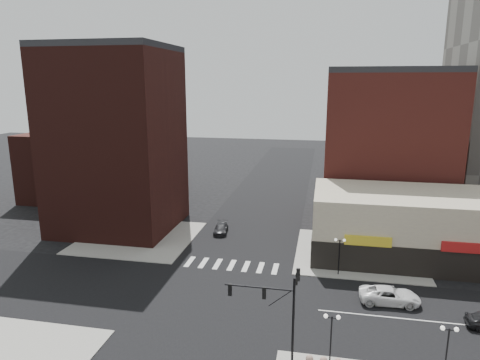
# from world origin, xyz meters

# --- Properties ---
(ground) EXTENTS (240.00, 240.00, 0.00)m
(ground) POSITION_xyz_m (0.00, 0.00, 0.00)
(ground) COLOR black
(ground) RESTS_ON ground
(road_ew) EXTENTS (200.00, 14.00, 0.02)m
(road_ew) POSITION_xyz_m (0.00, 0.00, 0.01)
(road_ew) COLOR black
(road_ew) RESTS_ON ground
(road_ns) EXTENTS (14.00, 200.00, 0.02)m
(road_ns) POSITION_xyz_m (0.00, 0.00, 0.01)
(road_ns) COLOR black
(road_ns) RESTS_ON ground
(sidewalk_nw) EXTENTS (15.00, 15.00, 0.12)m
(sidewalk_nw) POSITION_xyz_m (-14.50, 14.50, 0.06)
(sidewalk_nw) COLOR gray
(sidewalk_nw) RESTS_ON ground
(sidewalk_ne) EXTENTS (15.00, 15.00, 0.12)m
(sidewalk_ne) POSITION_xyz_m (14.50, 14.50, 0.06)
(sidewalk_ne) COLOR gray
(sidewalk_ne) RESTS_ON ground
(building_nw) EXTENTS (16.00, 15.00, 25.00)m
(building_nw) POSITION_xyz_m (-19.00, 18.50, 12.50)
(building_nw) COLOR #381511
(building_nw) RESTS_ON ground
(building_nw_low) EXTENTS (20.00, 18.00, 12.00)m
(building_nw_low) POSITION_xyz_m (-32.00, 34.00, 6.00)
(building_nw_low) COLOR #381511
(building_nw_low) RESTS_ON ground
(building_ne_midrise) EXTENTS (18.00, 15.00, 22.00)m
(building_ne_midrise) POSITION_xyz_m (19.00, 29.50, 11.00)
(building_ne_midrise) COLOR maroon
(building_ne_midrise) RESTS_ON ground
(building_ne_row) EXTENTS (24.20, 12.20, 8.00)m
(building_ne_row) POSITION_xyz_m (21.00, 15.00, 3.30)
(building_ne_row) COLOR beige
(building_ne_row) RESTS_ON ground
(traffic_signal) EXTENTS (5.59, 3.09, 7.77)m
(traffic_signal) POSITION_xyz_m (7.24, -7.83, 4.96)
(traffic_signal) COLOR black
(traffic_signal) RESTS_ON ground
(street_lamp_se_a) EXTENTS (1.22, 0.32, 4.16)m
(street_lamp_se_a) POSITION_xyz_m (11.00, -8.00, 3.29)
(street_lamp_se_a) COLOR black
(street_lamp_se_a) RESTS_ON sidewalk_se
(street_lamp_se_b) EXTENTS (1.22, 0.32, 4.16)m
(street_lamp_se_b) POSITION_xyz_m (19.00, -8.00, 3.29)
(street_lamp_se_b) COLOR black
(street_lamp_se_b) RESTS_ON sidewalk_se
(street_lamp_ne) EXTENTS (1.22, 0.32, 4.16)m
(street_lamp_ne) POSITION_xyz_m (12.00, 8.00, 3.29)
(street_lamp_ne) COLOR black
(street_lamp_ne) RESTS_ON sidewalk_ne
(white_suv) EXTENTS (5.79, 2.85, 1.58)m
(white_suv) POSITION_xyz_m (16.70, 2.72, 0.79)
(white_suv) COLOR white
(white_suv) RESTS_ON ground
(dark_sedan_north) EXTENTS (2.30, 4.57, 1.27)m
(dark_sedan_north) POSITION_xyz_m (-3.93, 18.61, 0.64)
(dark_sedan_north) COLOR black
(dark_sedan_north) RESTS_ON ground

